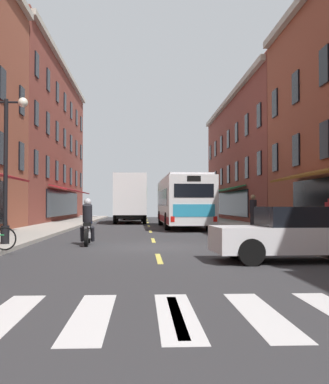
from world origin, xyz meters
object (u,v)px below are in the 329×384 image
sedan_near (305,233)px  box_truck (130,198)px  motorcycle_rider (88,225)px  transit_bus (183,201)px  sedan_mid (134,212)px  street_lamp_twin (6,162)px  pedestrian_mid (253,212)px

sedan_near → box_truck: bearing=101.2°
motorcycle_rider → transit_bus: bearing=70.6°
box_truck → sedan_mid: bearing=89.0°
sedan_mid → motorcycle_rider: bearing=-92.2°
transit_bus → street_lamp_twin: bearing=-117.0°
transit_bus → street_lamp_twin: (-7.06, -13.84, 1.20)m
sedan_near → street_lamp_twin: (-8.67, 4.03, 2.14)m
box_truck → pedestrian_mid: (6.45, -14.25, -0.87)m
sedan_near → street_lamp_twin: 9.80m
box_truck → pedestrian_mid: bearing=-65.6°
street_lamp_twin → sedan_mid: bearing=83.1°
transit_bus → sedan_mid: transit_bus is taller
box_truck → street_lamp_twin: (-3.56, -21.68, 0.91)m
box_truck → sedan_near: size_ratio=1.77×
motorcycle_rider → pedestrian_mid: pedestrian_mid is taller
motorcycle_rider → pedestrian_mid: (7.43, 6.32, 0.36)m
transit_bus → street_lamp_twin: size_ratio=2.28×
sedan_mid → sedan_near: bearing=-81.8°
box_truck → transit_bus: bearing=-66.0°
motorcycle_rider → street_lamp_twin: size_ratio=0.43×
transit_bus → pedestrian_mid: (2.95, -6.41, -0.58)m
box_truck → sedan_near: 26.25m
transit_bus → motorcycle_rider: (-4.48, -12.73, -0.94)m
motorcycle_rider → pedestrian_mid: bearing=40.4°
pedestrian_mid → street_lamp_twin: size_ratio=0.37×
transit_bus → box_truck: 8.59m
motorcycle_rider → street_lamp_twin: 3.53m
box_truck → motorcycle_rider: 20.63m
pedestrian_mid → street_lamp_twin: (-10.01, -7.43, 1.78)m
sedan_mid → street_lamp_twin: street_lamp_twin is taller
motorcycle_rider → street_lamp_twin: street_lamp_twin is taller
sedan_near → transit_bus: bearing=95.2°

